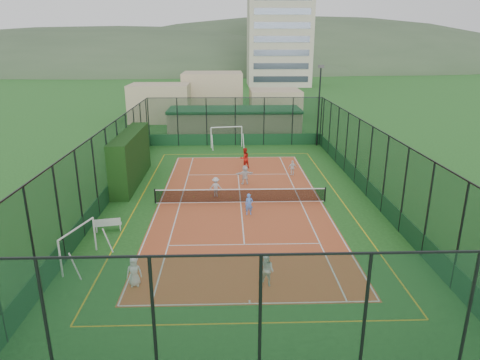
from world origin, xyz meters
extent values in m
plane|color=#23581E|center=(0.00, 0.00, 0.00)|extent=(300.00, 300.00, 0.00)
cube|color=#C44D2B|center=(0.00, 0.00, 0.01)|extent=(11.17, 23.97, 0.01)
cube|color=beige|center=(12.00, 82.00, 15.00)|extent=(15.00, 12.00, 30.00)
cube|color=black|center=(-8.30, 4.75, 1.95)|extent=(1.33, 8.90, 3.89)
imported|color=white|center=(-5.08, -10.31, 0.69)|extent=(0.72, 0.52, 1.36)
imported|color=#558BF1|center=(0.46, -2.19, 0.70)|extent=(0.54, 0.38, 1.38)
imported|color=white|center=(0.82, -10.47, 0.75)|extent=(0.91, 0.87, 1.47)
imported|color=silver|center=(-1.71, 1.20, 0.72)|extent=(0.95, 0.59, 1.42)
imported|color=white|center=(4.45, 6.10, 0.63)|extent=(0.78, 0.44, 1.25)
imported|color=white|center=(0.46, 3.94, 0.75)|extent=(1.43, 0.64, 1.48)
imported|color=red|center=(0.61, 8.29, 0.90)|extent=(1.09, 1.02, 1.79)
sphere|color=#CCE033|center=(-0.66, 0.88, 0.04)|extent=(0.07, 0.07, 0.07)
sphere|color=#CCE033|center=(-1.53, 1.45, 0.04)|extent=(0.07, 0.07, 0.07)
sphere|color=#CCE033|center=(-3.28, 1.06, 0.04)|extent=(0.07, 0.07, 0.07)
sphere|color=#CCE033|center=(-2.05, 1.20, 0.04)|extent=(0.07, 0.07, 0.07)
sphere|color=#CCE033|center=(0.82, 1.39, 0.04)|extent=(0.07, 0.07, 0.07)
sphere|color=#CCE033|center=(-1.47, 1.05, 0.04)|extent=(0.07, 0.07, 0.07)
camera|label=1|loc=(-0.89, -27.28, 10.45)|focal=32.00mm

